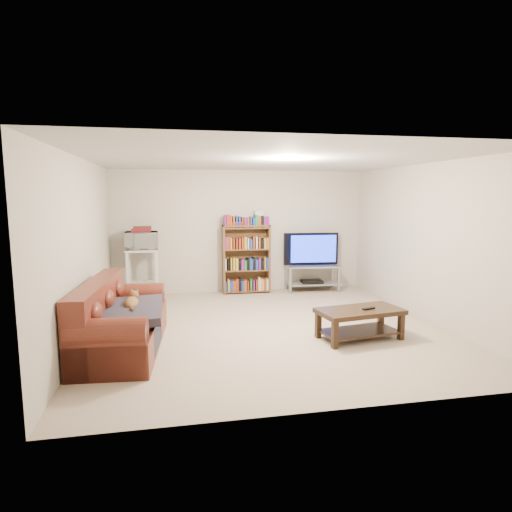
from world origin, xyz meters
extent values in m
plane|color=#C2AA90|center=(0.00, 0.00, 0.00)|extent=(5.00, 5.00, 0.00)
plane|color=white|center=(0.00, 0.00, 2.40)|extent=(5.00, 5.00, 0.00)
plane|color=beige|center=(0.00, 2.50, 1.20)|extent=(5.00, 0.00, 5.00)
plane|color=beige|center=(0.00, -2.50, 1.20)|extent=(5.00, 0.00, 5.00)
plane|color=beige|center=(-2.50, 0.00, 1.20)|extent=(0.00, 5.00, 5.00)
plane|color=beige|center=(2.50, 0.00, 1.20)|extent=(0.00, 5.00, 5.00)
cube|color=maroon|center=(-1.97, -0.51, 0.19)|extent=(1.02, 2.07, 0.38)
cube|color=maroon|center=(-2.27, -0.49, 0.44)|extent=(0.41, 2.03, 0.84)
cube|color=maroon|center=(-2.03, -1.40, 0.25)|extent=(0.84, 0.30, 0.50)
cube|color=maroon|center=(-1.90, 0.37, 0.25)|extent=(0.84, 0.30, 0.50)
cube|color=#312D39|center=(-1.88, -0.66, 0.51)|extent=(0.79, 1.01, 0.18)
cube|color=black|center=(1.09, -0.72, 0.38)|extent=(1.20, 0.72, 0.06)
cube|color=black|center=(1.09, -0.72, 0.10)|extent=(1.08, 0.65, 0.03)
cube|color=black|center=(0.63, -1.02, 0.17)|extent=(0.08, 0.08, 0.35)
cube|color=black|center=(1.62, -0.87, 0.17)|extent=(0.08, 0.08, 0.35)
cube|color=black|center=(0.56, -0.58, 0.17)|extent=(0.08, 0.08, 0.35)
cube|color=black|center=(1.56, -0.43, 0.17)|extent=(0.08, 0.08, 0.35)
cube|color=black|center=(1.20, -0.76, 0.42)|extent=(0.19, 0.10, 0.02)
cube|color=#999EA3|center=(1.41, 2.21, 0.51)|extent=(1.07, 0.53, 0.03)
cube|color=#999EA3|center=(1.41, 2.21, 0.15)|extent=(1.02, 0.51, 0.02)
cube|color=gray|center=(0.90, 2.04, 0.26)|extent=(0.05, 0.05, 0.52)
cube|color=gray|center=(1.88, 1.98, 0.26)|extent=(0.05, 0.05, 0.52)
cube|color=gray|center=(0.93, 2.45, 0.26)|extent=(0.05, 0.05, 0.52)
cube|color=gray|center=(1.91, 2.39, 0.26)|extent=(0.05, 0.05, 0.52)
imported|color=black|center=(1.41, 2.21, 0.84)|extent=(1.13, 0.22, 0.65)
cube|color=black|center=(1.41, 2.21, 0.19)|extent=(0.43, 0.32, 0.06)
cube|color=brown|center=(-0.37, 2.31, 0.67)|extent=(0.05, 0.29, 1.34)
cube|color=brown|center=(0.52, 2.29, 0.67)|extent=(0.05, 0.29, 1.34)
cube|color=brown|center=(0.07, 2.30, 1.33)|extent=(0.94, 0.31, 0.03)
cube|color=maroon|center=(-0.13, 2.31, 1.38)|extent=(0.27, 0.21, 0.07)
cube|color=silver|center=(-1.89, 2.13, 0.92)|extent=(0.59, 0.43, 0.04)
cube|color=silver|center=(-1.89, 2.13, 0.30)|extent=(0.53, 0.39, 0.03)
cube|color=silver|center=(-2.14, 1.95, 0.45)|extent=(0.05, 0.05, 0.90)
cube|color=silver|center=(-1.64, 1.96, 0.45)|extent=(0.05, 0.05, 0.90)
cube|color=silver|center=(-2.15, 2.30, 0.45)|extent=(0.05, 0.05, 0.90)
cube|color=silver|center=(-1.64, 2.30, 0.45)|extent=(0.05, 0.05, 0.90)
imported|color=silver|center=(-1.89, 2.13, 1.10)|extent=(0.58, 0.40, 0.32)
cube|color=maroon|center=(-1.89, 2.13, 1.28)|extent=(0.34, 0.30, 0.05)
camera|label=1|loc=(-1.33, -5.89, 1.90)|focal=30.00mm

